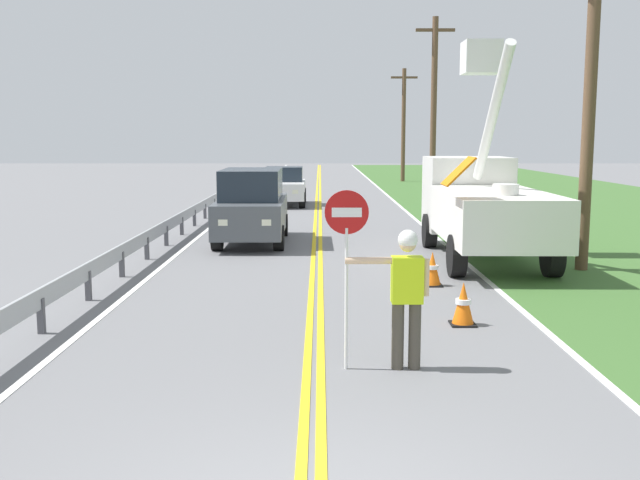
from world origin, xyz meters
name	(u,v)px	position (x,y,z in m)	size (l,w,h in m)	color
centerline_yellow_left	(314,224)	(-0.09, 20.00, 0.01)	(0.11, 110.00, 0.01)	yellow
centerline_yellow_right	(319,224)	(0.09, 20.00, 0.01)	(0.11, 110.00, 0.01)	yellow
edge_line_right	(419,224)	(3.60, 20.00, 0.01)	(0.12, 110.00, 0.01)	silver
edge_line_left	(213,224)	(-3.60, 20.00, 0.01)	(0.12, 110.00, 0.01)	silver
flagger_worker	(405,290)	(1.19, 3.94, 1.05)	(1.09, 0.25, 1.83)	#474238
stop_sign_paddle	(345,239)	(0.42, 3.93, 1.71)	(0.56, 0.04, 2.33)	silver
utility_bucket_truck	(480,202)	(4.09, 12.78, 1.41)	(2.74, 6.84, 5.36)	white
oncoming_suv_nearest	(251,206)	(-1.85, 15.36, 1.06)	(1.96, 4.63, 2.10)	#4C5156
oncoming_sedan_second	(283,187)	(-1.52, 27.03, 0.83)	(1.95, 4.12, 1.70)	silver
utility_pole_near	(588,92)	(6.04, 11.10, 3.99)	(1.80, 0.28, 7.62)	brown
utility_pole_mid	(432,106)	(5.37, 29.09, 4.42)	(1.80, 0.28, 8.47)	brown
utility_pole_far	(402,123)	(5.78, 44.89, 3.99)	(1.80, 0.28, 7.61)	brown
traffic_cone_lead	(462,304)	(2.38, 6.16, 0.34)	(0.40, 0.40, 0.70)	orange
traffic_cone_mid	(431,269)	(2.36, 9.28, 0.34)	(0.40, 0.40, 0.70)	orange
guardrail_left_shoulder	(173,222)	(-4.20, 15.94, 0.52)	(0.10, 32.00, 0.71)	#9EA0A3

